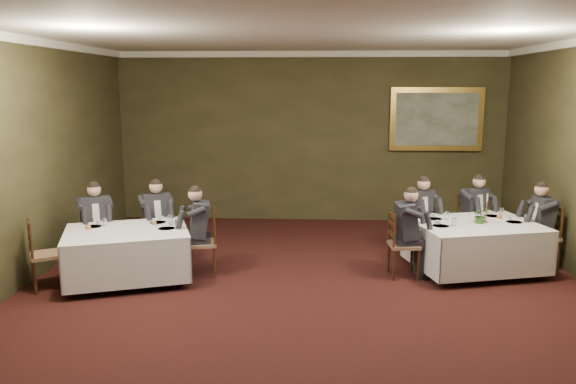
# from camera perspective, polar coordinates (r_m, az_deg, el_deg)

# --- Properties ---
(ground) EXTENTS (10.00, 10.00, 0.00)m
(ground) POSITION_cam_1_polar(r_m,az_deg,el_deg) (7.26, 1.67, -12.06)
(ground) COLOR black
(ground) RESTS_ON ground
(ceiling) EXTENTS (8.00, 10.00, 0.10)m
(ceiling) POSITION_cam_1_polar(r_m,az_deg,el_deg) (6.73, 1.84, 16.59)
(ceiling) COLOR silver
(ceiling) RESTS_ON back_wall
(back_wall) EXTENTS (8.00, 0.10, 3.50)m
(back_wall) POSITION_cam_1_polar(r_m,az_deg,el_deg) (11.74, 2.28, 5.55)
(back_wall) COLOR #302C18
(back_wall) RESTS_ON ground
(crown_molding) EXTENTS (8.00, 10.00, 0.12)m
(crown_molding) POSITION_cam_1_polar(r_m,az_deg,el_deg) (6.72, 1.83, 16.08)
(crown_molding) COLOR white
(crown_molding) RESTS_ON back_wall
(table_main) EXTENTS (2.13, 1.81, 0.67)m
(table_main) POSITION_cam_1_polar(r_m,az_deg,el_deg) (9.06, 18.44, -4.94)
(table_main) COLOR black
(table_main) RESTS_ON ground
(table_second) EXTENTS (2.07, 1.81, 0.67)m
(table_second) POSITION_cam_1_polar(r_m,az_deg,el_deg) (8.52, -16.01, -5.80)
(table_second) COLOR black
(table_second) RESTS_ON ground
(chair_main_backleft) EXTENTS (0.58, 0.58, 1.00)m
(chair_main_backleft) POSITION_cam_1_polar(r_m,az_deg,el_deg) (9.70, 13.05, -4.66)
(chair_main_backleft) COLOR #855F43
(chair_main_backleft) RESTS_ON ground
(diner_main_backleft) EXTENTS (0.58, 0.61, 1.35)m
(diner_main_backleft) POSITION_cam_1_polar(r_m,az_deg,el_deg) (9.63, 13.15, -3.36)
(diner_main_backleft) COLOR black
(diner_main_backleft) RESTS_ON chair_main_backleft
(chair_main_backright) EXTENTS (0.57, 0.56, 1.00)m
(chair_main_backright) POSITION_cam_1_polar(r_m,az_deg,el_deg) (10.14, 18.18, -4.25)
(chair_main_backright) COLOR #855F43
(chair_main_backright) RESTS_ON ground
(diner_main_backright) EXTENTS (0.56, 0.60, 1.35)m
(diner_main_backright) POSITION_cam_1_polar(r_m,az_deg,el_deg) (10.08, 18.30, -3.01)
(diner_main_backright) COLOR black
(diner_main_backright) RESTS_ON chair_main_backright
(chair_main_endleft) EXTENTS (0.46, 0.48, 1.00)m
(chair_main_endleft) POSITION_cam_1_polar(r_m,az_deg,el_deg) (8.60, 11.54, -6.58)
(chair_main_endleft) COLOR #855F43
(chair_main_endleft) RESTS_ON ground
(diner_main_endleft) EXTENTS (0.51, 0.45, 1.35)m
(diner_main_endleft) POSITION_cam_1_polar(r_m,az_deg,el_deg) (8.54, 11.67, -5.11)
(diner_main_endleft) COLOR black
(diner_main_endleft) RESTS_ON chair_main_endleft
(chair_main_endright) EXTENTS (0.44, 0.46, 1.00)m
(chair_main_endright) POSITION_cam_1_polar(r_m,az_deg,el_deg) (9.73, 24.41, -5.31)
(chair_main_endright) COLOR #855F43
(chair_main_endright) RESTS_ON ground
(diner_main_endright) EXTENTS (0.50, 0.43, 1.35)m
(diner_main_endright) POSITION_cam_1_polar(r_m,az_deg,el_deg) (9.67, 24.45, -4.01)
(diner_main_endright) COLOR black
(diner_main_endright) RESTS_ON chair_main_endright
(chair_sec_backleft) EXTENTS (0.59, 0.58, 1.00)m
(chair_sec_backleft) POSITION_cam_1_polar(r_m,az_deg,el_deg) (9.44, -18.81, -5.39)
(chair_sec_backleft) COLOR #855F43
(chair_sec_backleft) RESTS_ON ground
(diner_sec_backleft) EXTENTS (0.58, 0.61, 1.35)m
(diner_sec_backleft) POSITION_cam_1_polar(r_m,az_deg,el_deg) (9.37, -18.89, -4.07)
(diner_sec_backleft) COLOR black
(diner_sec_backleft) RESTS_ON chair_sec_backleft
(chair_sec_backright) EXTENTS (0.59, 0.58, 1.00)m
(chair_sec_backright) POSITION_cam_1_polar(r_m,az_deg,el_deg) (9.43, -13.14, -5.11)
(chair_sec_backright) COLOR #855F43
(chair_sec_backright) RESTS_ON ground
(diner_sec_backright) EXTENTS (0.58, 0.61, 1.35)m
(diner_sec_backright) POSITION_cam_1_polar(r_m,az_deg,el_deg) (9.36, -13.19, -3.78)
(diner_sec_backright) COLOR black
(diner_sec_backright) RESTS_ON chair_sec_backright
(chair_sec_endright) EXTENTS (0.50, 0.52, 1.00)m
(chair_sec_endright) POSITION_cam_1_polar(r_m,az_deg,el_deg) (8.62, -8.61, -6.44)
(chair_sec_endright) COLOR #855F43
(chair_sec_endright) RESTS_ON ground
(diner_sec_endright) EXTENTS (0.55, 0.49, 1.35)m
(diner_sec_endright) POSITION_cam_1_polar(r_m,az_deg,el_deg) (8.56, -8.73, -4.98)
(diner_sec_endright) COLOR black
(diner_sec_endright) RESTS_ON chair_sec_endright
(chair_sec_endleft) EXTENTS (0.59, 0.59, 1.00)m
(chair_sec_endleft) POSITION_cam_1_polar(r_m,az_deg,el_deg) (8.65, -23.29, -7.17)
(chair_sec_endleft) COLOR #855F43
(chair_sec_endleft) RESTS_ON ground
(centerpiece) EXTENTS (0.30, 0.28, 0.27)m
(centerpiece) POSITION_cam_1_polar(r_m,az_deg,el_deg) (8.97, 18.97, -2.17)
(centerpiece) COLOR #2D5926
(centerpiece) RESTS_ON table_main
(candlestick) EXTENTS (0.07, 0.07, 0.46)m
(candlestick) POSITION_cam_1_polar(r_m,az_deg,el_deg) (9.09, 19.51, -1.82)
(candlestick) COLOR #BE873A
(candlestick) RESTS_ON table_main
(place_setting_table_main) EXTENTS (0.33, 0.31, 0.14)m
(place_setting_table_main) POSITION_cam_1_polar(r_m,az_deg,el_deg) (9.12, 14.94, -2.40)
(place_setting_table_main) COLOR white
(place_setting_table_main) RESTS_ON table_main
(place_setting_table_second) EXTENTS (0.33, 0.31, 0.14)m
(place_setting_table_second) POSITION_cam_1_polar(r_m,az_deg,el_deg) (8.80, -18.78, -3.09)
(place_setting_table_second) COLOR white
(place_setting_table_second) RESTS_ON table_second
(painting) EXTENTS (1.87, 0.09, 1.28)m
(painting) POSITION_cam_1_polar(r_m,az_deg,el_deg) (11.90, 14.84, 7.16)
(painting) COLOR gold
(painting) RESTS_ON back_wall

